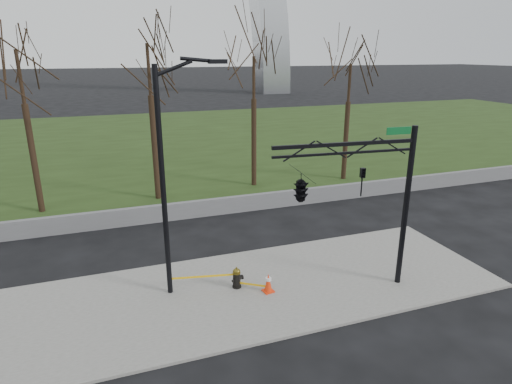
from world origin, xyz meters
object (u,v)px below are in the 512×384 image
object	(u,v)px
traffic_cone	(268,283)
traffic_signal_mast	(323,185)
street_light	(169,168)
fire_hydrant	(237,278)

from	to	relation	value
traffic_cone	traffic_signal_mast	bearing A→B (deg)	-23.04
traffic_cone	street_light	world-z (taller)	street_light
street_light	traffic_signal_mast	distance (m)	5.11
traffic_cone	street_light	size ratio (longest dim) A/B	0.09
traffic_cone	traffic_signal_mast	distance (m)	4.09
street_light	traffic_signal_mast	world-z (taller)	street_light
fire_hydrant	street_light	distance (m)	4.76
traffic_signal_mast	street_light	bearing A→B (deg)	163.72
fire_hydrant	traffic_cone	xyz separation A→B (m)	(0.97, -0.66, -0.02)
street_light	fire_hydrant	bearing A→B (deg)	-14.35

